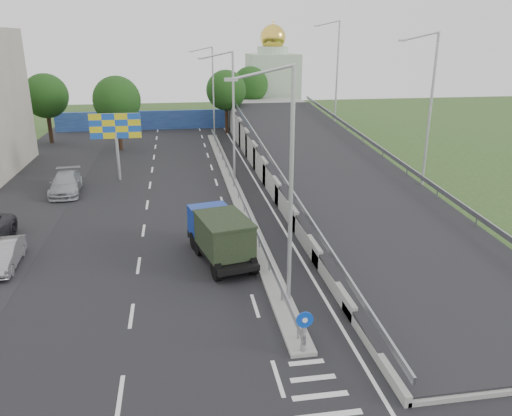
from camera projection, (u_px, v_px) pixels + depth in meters
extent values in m
plane|color=#2D4C1E|center=(319.00, 395.00, 16.48)|extent=(160.00, 160.00, 0.00)
cube|color=black|center=(198.00, 207.00, 34.71)|extent=(26.00, 90.00, 0.04)
cube|color=gray|center=(234.00, 188.00, 38.86)|extent=(1.00, 44.00, 0.20)
cube|color=gray|center=(386.00, 154.00, 39.99)|extent=(0.10, 50.00, 0.32)
cube|color=gray|center=(269.00, 158.00, 38.56)|extent=(0.10, 50.00, 0.32)
cube|color=gray|center=(234.00, 180.00, 38.65)|extent=(0.08, 44.00, 0.32)
cylinder|color=gray|center=(234.00, 183.00, 38.73)|extent=(0.09, 0.09, 0.60)
cylinder|color=black|center=(304.00, 336.00, 18.28)|extent=(0.20, 0.20, 1.20)
cylinder|color=#0C3FBF|center=(305.00, 320.00, 17.96)|extent=(0.64, 0.05, 0.64)
cylinder|color=white|center=(305.00, 320.00, 17.93)|extent=(0.20, 0.03, 0.20)
cylinder|color=#B2B5B7|center=(291.00, 192.00, 20.45)|extent=(0.18, 0.18, 10.00)
cylinder|color=#B2B5B7|center=(263.00, 72.00, 18.73)|extent=(2.57, 0.12, 0.66)
cube|color=#B2B5B7|center=(231.00, 79.00, 18.63)|extent=(0.50, 0.18, 0.12)
cylinder|color=#B2B5B7|center=(234.00, 118.00, 39.13)|extent=(0.18, 0.18, 10.00)
cylinder|color=#B2B5B7|center=(217.00, 55.00, 37.41)|extent=(2.57, 0.12, 0.66)
cube|color=#B2B5B7|center=(201.00, 59.00, 37.31)|extent=(0.50, 0.18, 0.12)
cylinder|color=#B2B5B7|center=(213.00, 92.00, 57.81)|extent=(0.18, 0.18, 10.00)
cylinder|color=#B2B5B7|center=(202.00, 49.00, 56.09)|extent=(2.57, 0.12, 0.66)
cube|color=#B2B5B7|center=(191.00, 52.00, 55.99)|extent=(0.50, 0.18, 0.12)
cube|color=navy|center=(177.00, 120.00, 64.06)|extent=(30.00, 0.50, 2.40)
cube|color=#B2CCAD|center=(272.00, 86.00, 72.58)|extent=(7.00, 7.00, 9.00)
cylinder|color=#B2CCAD|center=(273.00, 50.00, 70.96)|extent=(4.40, 4.40, 1.00)
sphere|color=gold|center=(273.00, 38.00, 70.41)|extent=(3.60, 3.60, 3.60)
cone|color=gold|center=(273.00, 22.00, 69.76)|extent=(0.30, 0.30, 1.20)
cylinder|color=#B2B5B7|center=(118.00, 157.00, 40.63)|extent=(0.24, 0.24, 4.00)
cube|color=gold|center=(115.00, 126.00, 39.82)|extent=(4.00, 0.20, 2.00)
cylinder|color=black|center=(120.00, 131.00, 51.68)|extent=(0.44, 0.44, 4.00)
sphere|color=#0F360E|center=(117.00, 100.00, 50.65)|extent=(4.80, 4.80, 4.80)
cylinder|color=black|center=(227.00, 117.00, 60.97)|extent=(0.44, 0.44, 4.00)
sphere|color=#0F360E|center=(226.00, 90.00, 59.93)|extent=(4.80, 4.80, 4.80)
cylinder|color=black|center=(50.00, 125.00, 55.14)|extent=(0.44, 0.44, 4.00)
sphere|color=#0F360E|center=(46.00, 96.00, 54.11)|extent=(4.80, 4.80, 4.80)
cylinder|color=black|center=(250.00, 109.00, 68.11)|extent=(0.44, 0.44, 4.00)
sphere|color=#0F360E|center=(250.00, 85.00, 67.07)|extent=(4.80, 4.80, 4.80)
cylinder|color=black|center=(195.00, 241.00, 27.64)|extent=(0.53, 1.06, 1.01)
cylinder|color=black|center=(226.00, 236.00, 28.28)|extent=(0.53, 1.06, 1.01)
cylinder|color=black|center=(199.00, 246.00, 26.91)|extent=(0.53, 1.06, 1.01)
cylinder|color=black|center=(231.00, 241.00, 27.56)|extent=(0.53, 1.06, 1.01)
cylinder|color=black|center=(217.00, 271.00, 24.08)|extent=(0.53, 1.06, 1.01)
cylinder|color=black|center=(252.00, 265.00, 24.73)|extent=(0.53, 1.06, 1.01)
cube|color=black|center=(221.00, 249.00, 26.22)|extent=(3.30, 6.03, 0.28)
cube|color=navy|center=(209.00, 220.00, 27.82)|extent=(2.38, 1.90, 1.56)
cube|color=black|center=(205.00, 209.00, 28.31)|extent=(1.72, 0.43, 0.64)
cube|color=black|center=(206.00, 231.00, 28.82)|extent=(2.09, 0.59, 0.46)
cube|color=black|center=(224.00, 235.00, 25.41)|extent=(2.91, 3.89, 1.66)
cube|color=black|center=(224.00, 219.00, 25.12)|extent=(3.02, 4.00, 0.11)
imported|color=gray|center=(3.00, 255.00, 25.40)|extent=(1.63, 4.18, 1.36)
imported|color=#999EA1|center=(66.00, 184.00, 37.58)|extent=(2.56, 5.42, 1.53)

